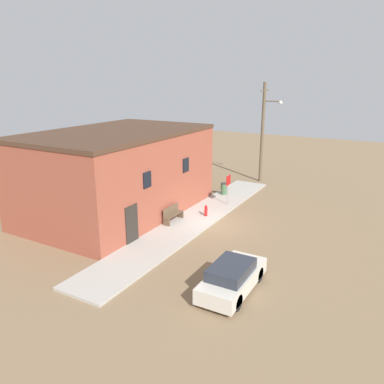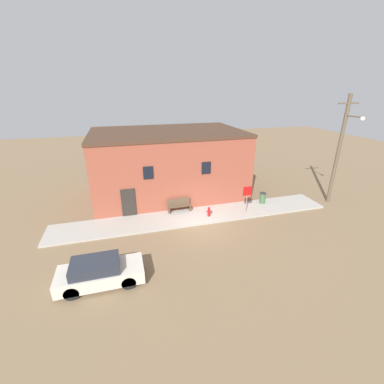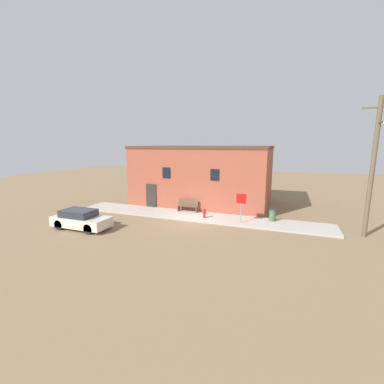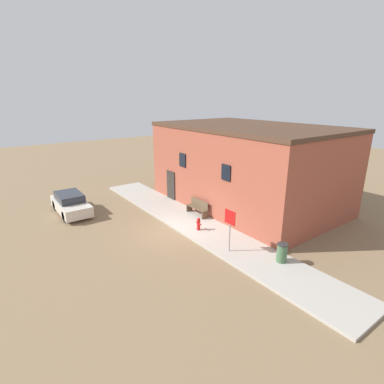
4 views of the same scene
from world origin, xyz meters
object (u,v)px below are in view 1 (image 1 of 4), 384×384
at_px(utility_pole, 263,130).
at_px(bench, 173,214).
at_px(parked_car, 232,277).
at_px(fire_hydrant, 206,211).
at_px(trash_bin, 224,189).
at_px(stop_sign, 228,184).

bearing_deg(utility_pole, bench, 173.45).
distance_m(bench, utility_pole, 13.04).
xyz_separation_m(utility_pole, parked_car, (-17.75, -4.92, -3.85)).
bearing_deg(fire_hydrant, parked_car, -145.55).
xyz_separation_m(fire_hydrant, trash_bin, (4.92, 0.99, 0.08)).
height_order(bench, parked_car, parked_car).
distance_m(fire_hydrant, parked_car, 8.80).
height_order(fire_hydrant, utility_pole, utility_pole).
bearing_deg(bench, stop_sign, -19.38).
distance_m(fire_hydrant, stop_sign, 3.04).
bearing_deg(trash_bin, bench, 176.85).
distance_m(stop_sign, trash_bin, 2.68).
distance_m(utility_pole, parked_car, 18.82).
distance_m(stop_sign, bench, 5.08).
bearing_deg(fire_hydrant, utility_pole, -0.32).
height_order(stop_sign, bench, stop_sign).
bearing_deg(fire_hydrant, trash_bin, 11.37).
bearing_deg(stop_sign, fire_hydrant, 174.16).
xyz_separation_m(stop_sign, utility_pole, (7.68, 0.23, 2.87)).
distance_m(fire_hydrant, bench, 2.33).
bearing_deg(fire_hydrant, bench, 144.07).
distance_m(stop_sign, parked_car, 11.15).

